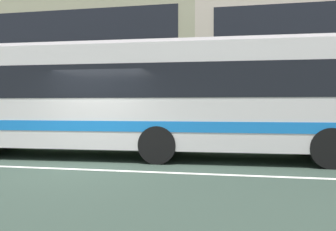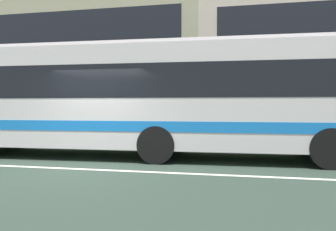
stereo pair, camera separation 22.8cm
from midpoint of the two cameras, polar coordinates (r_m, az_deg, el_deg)
The scene contains 5 objects.
ground_plane at distance 8.57m, azimuth -13.80°, elevation -8.68°, with size 160.00×160.00×0.00m, color #2C3B32.
lane_centre_line at distance 8.57m, azimuth -13.80°, elevation -8.65°, with size 60.00×0.16×0.01m, color silver.
hedge_row_far at distance 13.87m, azimuth -3.23°, elevation -3.05°, with size 20.17×1.10×0.79m, color #2E6924.
apartment_block_left at distance 25.93m, azimuth -18.52°, elevation 9.34°, with size 21.96×8.87×10.07m.
transit_bus at distance 10.22m, azimuth -4.13°, elevation 3.26°, with size 12.16×2.91×3.30m.
Camera 2 is at (3.82, -7.56, 1.53)m, focal length 36.56 mm.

